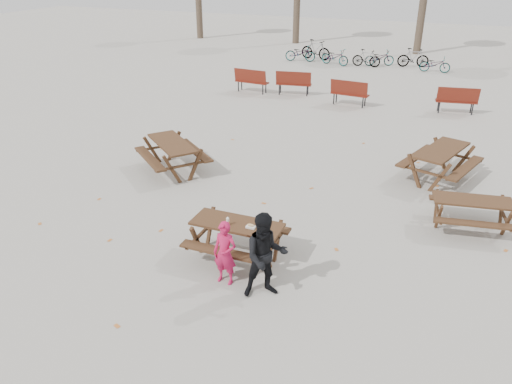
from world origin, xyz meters
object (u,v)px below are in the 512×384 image
at_px(picnic_table_east, 470,214).
at_px(food_tray, 251,227).
at_px(soda_bottle, 228,222).
at_px(adult, 266,256).
at_px(main_picnic_table, 237,231).
at_px(picnic_table_north, 173,157).
at_px(picnic_table_far, 440,164).
at_px(child, 225,253).

bearing_deg(picnic_table_east, food_tray, -152.02).
bearing_deg(food_tray, soda_bottle, -171.76).
bearing_deg(adult, soda_bottle, 112.69).
height_order(main_picnic_table, food_tray, food_tray).
bearing_deg(soda_bottle, picnic_table_north, 133.51).
height_order(picnic_table_north, picnic_table_far, picnic_table_far).
bearing_deg(child, picnic_table_far, 64.61).
xyz_separation_m(child, picnic_table_north, (-3.58, 4.20, -0.20)).
xyz_separation_m(child, picnic_table_far, (3.34, 6.38, -0.19)).
relative_size(main_picnic_table, adult, 1.11).
bearing_deg(picnic_table_east, soda_bottle, -154.39).
bearing_deg(picnic_table_far, food_tray, 168.98).
xyz_separation_m(child, picnic_table_east, (4.15, 3.83, -0.27)).
bearing_deg(picnic_table_far, main_picnic_table, 166.15).
relative_size(main_picnic_table, soda_bottle, 10.59).
height_order(main_picnic_table, picnic_table_north, picnic_table_north).
bearing_deg(picnic_table_far, child, 170.80).
bearing_deg(picnic_table_north, adult, -4.83).
xyz_separation_m(child, adult, (0.82, -0.07, 0.18)).
distance_m(main_picnic_table, food_tray, 0.39).
distance_m(food_tray, soda_bottle, 0.46).
height_order(child, picnic_table_east, child).
height_order(main_picnic_table, picnic_table_east, main_picnic_table).
distance_m(picnic_table_east, picnic_table_north, 7.74).
height_order(adult, picnic_table_north, adult).
relative_size(food_tray, soda_bottle, 1.06).
bearing_deg(picnic_table_far, soda_bottle, 165.87).
bearing_deg(child, picnic_table_north, 132.71).
distance_m(main_picnic_table, picnic_table_north, 4.79).
bearing_deg(picnic_table_north, soda_bottle, -7.15).
bearing_deg(picnic_table_far, picnic_table_north, 125.91).
distance_m(adult, picnic_table_far, 6.93).
bearing_deg(soda_bottle, food_tray, 8.24).
relative_size(soda_bottle, adult, 0.11).
relative_size(main_picnic_table, food_tray, 10.00).
xyz_separation_m(picnic_table_north, picnic_table_far, (6.92, 2.18, 0.01)).
bearing_deg(soda_bottle, main_picnic_table, 47.93).
distance_m(adult, picnic_table_north, 6.14).
bearing_deg(child, food_tray, 79.28).
distance_m(child, picnic_table_north, 5.52).
bearing_deg(child, main_picnic_table, 101.79).
bearing_deg(adult, food_tray, 95.19).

